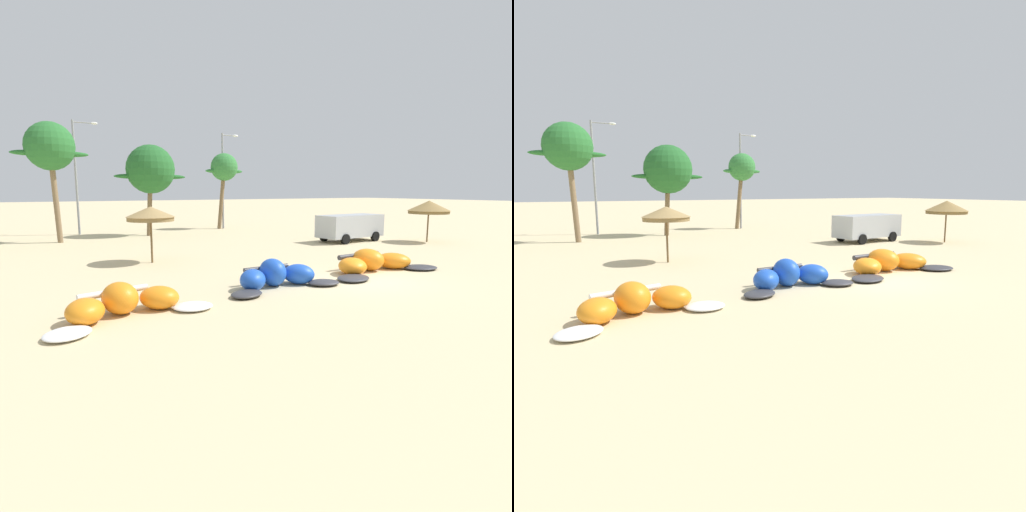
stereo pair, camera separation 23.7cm
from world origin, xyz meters
TOP-DOWN VIEW (x-y plane):
  - ground_plane at (0.00, 0.00)m, footprint 260.00×260.00m
  - kite_far_left at (-9.39, -0.08)m, footprint 4.99×2.83m
  - kite_left at (-3.71, 0.76)m, footprint 4.82×2.26m
  - kite_left_of_center at (1.62, 1.15)m, footprint 6.07×2.93m
  - beach_umbrella_near_van at (-6.15, 8.23)m, footprint 2.37×2.37m
  - beach_umbrella_middle at (12.61, 6.89)m, footprint 2.81×2.81m
  - parked_van at (8.19, 9.88)m, footprint 4.94×2.53m
  - palm_left at (-9.47, 19.25)m, footprint 4.74×3.16m
  - palm_left_of_gap at (-2.46, 20.57)m, footprint 5.58×3.72m
  - palm_center_left at (5.08, 23.17)m, footprint 3.72×2.48m
  - lamppost_west at (-7.21, 24.15)m, footprint 1.96×0.24m
  - lamppost_west_center at (5.10, 23.19)m, footprint 1.70×0.24m

SIDE VIEW (x-z plane):
  - ground_plane at x=0.00m, z-range 0.00..0.00m
  - kite_far_left at x=-9.39m, z-range -0.11..0.82m
  - kite_left_of_center at x=1.62m, z-range -0.11..0.85m
  - kite_left at x=-3.71m, z-range -0.12..0.90m
  - parked_van at x=8.19m, z-range 0.17..2.01m
  - beach_umbrella_middle at x=12.61m, z-range 0.97..3.80m
  - beach_umbrella_near_van at x=-6.15m, z-range 1.02..3.78m
  - lamppost_west_center at x=5.10m, z-range 0.52..9.12m
  - lamppost_west at x=-7.21m, z-range 0.56..9.46m
  - palm_left_of_gap at x=-2.46m, z-range 1.59..8.57m
  - palm_center_left at x=5.08m, z-range 2.04..8.89m
  - palm_left at x=-9.47m, z-range 2.31..10.28m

